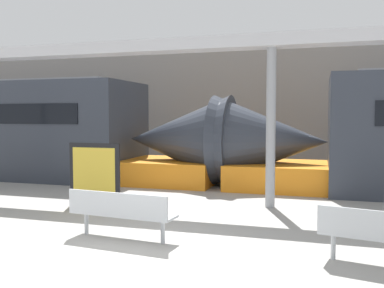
# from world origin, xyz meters

# --- Properties ---
(ground_plane) EXTENTS (60.00, 60.00, 0.00)m
(ground_plane) POSITION_xyz_m (0.00, 0.00, 0.00)
(ground_plane) COLOR #9E9B96
(station_wall) EXTENTS (56.00, 0.20, 5.00)m
(station_wall) POSITION_xyz_m (0.00, 11.66, 2.50)
(station_wall) COLOR gray
(station_wall) RESTS_ON ground_plane
(bench_near) EXTENTS (1.87, 0.62, 0.80)m
(bench_near) POSITION_xyz_m (-0.33, 0.82, 0.48)
(bench_near) COLOR #ADB2B7
(bench_near) RESTS_ON ground_plane
(poster_board) EXTENTS (1.23, 0.07, 1.43)m
(poster_board) POSITION_xyz_m (-2.03, 3.00, 0.72)
(poster_board) COLOR black
(poster_board) RESTS_ON ground_plane
(support_column_near) EXTENTS (0.21, 0.21, 3.52)m
(support_column_near) POSITION_xyz_m (1.74, 4.07, 1.76)
(support_column_near) COLOR gray
(support_column_near) RESTS_ON ground_plane
(canopy_beam) EXTENTS (28.00, 0.60, 0.28)m
(canopy_beam) POSITION_xyz_m (1.74, 4.07, 3.66)
(canopy_beam) COLOR #B7B7BC
(canopy_beam) RESTS_ON support_column_near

